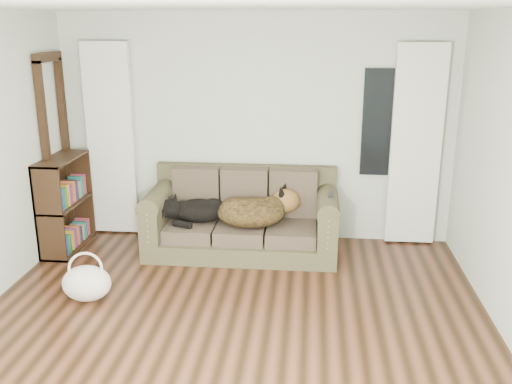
# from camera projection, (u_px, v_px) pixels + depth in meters

# --- Properties ---
(floor) EXTENTS (5.00, 5.00, 0.00)m
(floor) POSITION_uv_depth(u_px,v_px,m) (225.00, 347.00, 4.54)
(floor) COLOR black
(floor) RESTS_ON ground
(ceiling) EXTENTS (5.00, 5.00, 0.00)m
(ceiling) POSITION_uv_depth(u_px,v_px,m) (219.00, 4.00, 3.79)
(ceiling) COLOR white
(ceiling) RESTS_ON ground
(wall_back) EXTENTS (4.50, 0.04, 2.60)m
(wall_back) POSITION_uv_depth(u_px,v_px,m) (256.00, 129.00, 6.55)
(wall_back) COLOR #B3BAAE
(wall_back) RESTS_ON ground
(curtain_left) EXTENTS (0.55, 0.08, 2.25)m
(curtain_left) POSITION_uv_depth(u_px,v_px,m) (111.00, 140.00, 6.67)
(curtain_left) COLOR silver
(curtain_left) RESTS_ON ground
(curtain_right) EXTENTS (0.55, 0.08, 2.25)m
(curtain_right) POSITION_uv_depth(u_px,v_px,m) (416.00, 146.00, 6.34)
(curtain_right) COLOR silver
(curtain_right) RESTS_ON ground
(window_pane) EXTENTS (0.50, 0.03, 1.20)m
(window_pane) POSITION_uv_depth(u_px,v_px,m) (385.00, 123.00, 6.35)
(window_pane) COLOR black
(window_pane) RESTS_ON wall_back
(door_casing) EXTENTS (0.07, 0.60, 2.10)m
(door_casing) POSITION_uv_depth(u_px,v_px,m) (57.00, 155.00, 6.40)
(door_casing) COLOR black
(door_casing) RESTS_ON ground
(sofa) EXTENTS (2.08, 0.90, 0.85)m
(sofa) POSITION_uv_depth(u_px,v_px,m) (242.00, 213.00, 6.30)
(sofa) COLOR #322C19
(sofa) RESTS_ON floor
(dog_black_lab) EXTENTS (0.62, 0.45, 0.25)m
(dog_black_lab) POSITION_uv_depth(u_px,v_px,m) (196.00, 210.00, 6.32)
(dog_black_lab) COLOR black
(dog_black_lab) RESTS_ON sofa
(dog_shepherd) EXTENTS (0.83, 0.63, 0.34)m
(dog_shepherd) POSITION_uv_depth(u_px,v_px,m) (255.00, 213.00, 6.20)
(dog_shepherd) COLOR black
(dog_shepherd) RESTS_ON sofa
(tv_remote) EXTENTS (0.07, 0.18, 0.02)m
(tv_remote) POSITION_uv_depth(u_px,v_px,m) (331.00, 195.00, 6.02)
(tv_remote) COLOR black
(tv_remote) RESTS_ON sofa
(tote_bag) EXTENTS (0.50, 0.42, 0.33)m
(tote_bag) POSITION_uv_depth(u_px,v_px,m) (87.00, 284.00, 5.27)
(tote_bag) COLOR silver
(tote_bag) RESTS_ON floor
(bookshelf) EXTENTS (0.42, 0.88, 1.06)m
(bookshelf) POSITION_uv_depth(u_px,v_px,m) (65.00, 206.00, 6.39)
(bookshelf) COLOR black
(bookshelf) RESTS_ON floor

